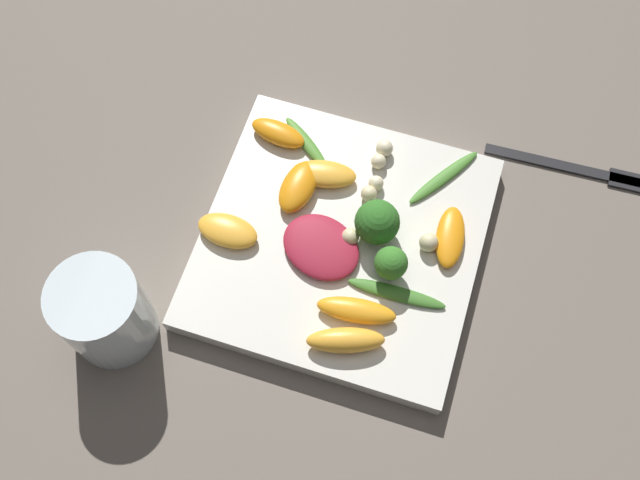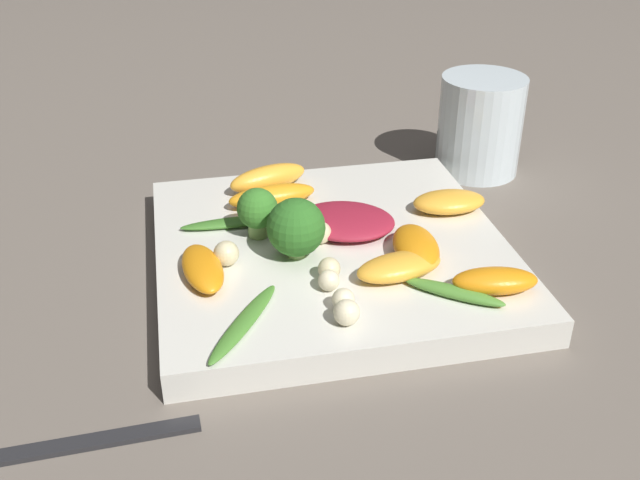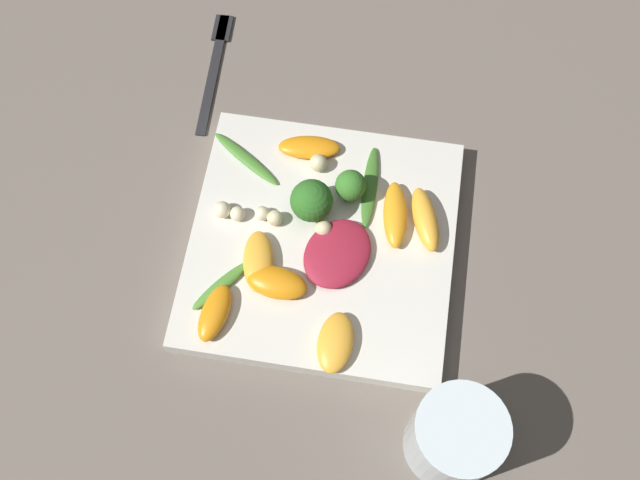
{
  "view_description": "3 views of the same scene",
  "coord_description": "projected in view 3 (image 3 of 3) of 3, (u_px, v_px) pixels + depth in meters",
  "views": [
    {
      "loc": [
        -0.29,
        -0.07,
        0.69
      ],
      "look_at": [
        -0.01,
        0.02,
        0.03
      ],
      "focal_mm": 42.0,
      "sensor_mm": 36.0,
      "label": 1
    },
    {
      "loc": [
        0.49,
        -0.11,
        0.31
      ],
      "look_at": [
        0.02,
        -0.01,
        0.04
      ],
      "focal_mm": 42.0,
      "sensor_mm": 36.0,
      "label": 2
    },
    {
      "loc": [
        -0.05,
        0.3,
        0.72
      ],
      "look_at": [
        0.0,
        0.01,
        0.04
      ],
      "focal_mm": 42.0,
      "sensor_mm": 36.0,
      "label": 3
    }
  ],
  "objects": [
    {
      "name": "ground_plane",
      "position": [
        322.0,
        248.0,
        0.78
      ],
      "size": [
        2.4,
        2.4,
        0.0
      ],
      "primitive_type": "plane",
      "color": "#6B6056"
    },
    {
      "name": "plate",
      "position": [
        322.0,
        244.0,
        0.77
      ],
      "size": [
        0.27,
        0.27,
        0.02
      ],
      "color": "silver",
      "rests_on": "ground_plane"
    },
    {
      "name": "drinking_glass",
      "position": [
        454.0,
        437.0,
        0.66
      ],
      "size": [
        0.08,
        0.08,
        0.09
      ],
      "color": "silver",
      "rests_on": "ground_plane"
    },
    {
      "name": "fork",
      "position": [
        216.0,
        59.0,
        0.87
      ],
      "size": [
        0.02,
        0.17,
        0.01
      ],
      "color": "#262628",
      "rests_on": "ground_plane"
    },
    {
      "name": "radicchio_leaf_0",
      "position": [
        337.0,
        253.0,
        0.74
      ],
      "size": [
        0.09,
        0.1,
        0.01
      ],
      "color": "maroon",
      "rests_on": "plate"
    },
    {
      "name": "orange_segment_0",
      "position": [
        215.0,
        313.0,
        0.72
      ],
      "size": [
        0.03,
        0.06,
        0.02
      ],
      "color": "orange",
      "rests_on": "plate"
    },
    {
      "name": "orange_segment_1",
      "position": [
        395.0,
        215.0,
        0.76
      ],
      "size": [
        0.03,
        0.08,
        0.02
      ],
      "color": "orange",
      "rests_on": "plate"
    },
    {
      "name": "orange_segment_2",
      "position": [
        425.0,
        219.0,
        0.76
      ],
      "size": [
        0.05,
        0.08,
        0.02
      ],
      "color": "#FCAD33",
      "rests_on": "plate"
    },
    {
      "name": "orange_segment_3",
      "position": [
        309.0,
        147.0,
        0.79
      ],
      "size": [
        0.07,
        0.04,
        0.01
      ],
      "color": "orange",
      "rests_on": "plate"
    },
    {
      "name": "orange_segment_4",
      "position": [
        258.0,
        261.0,
        0.74
      ],
      "size": [
        0.04,
        0.07,
        0.02
      ],
      "color": "#FCAD33",
      "rests_on": "plate"
    },
    {
      "name": "orange_segment_5",
      "position": [
        335.0,
        342.0,
        0.71
      ],
      "size": [
        0.04,
        0.06,
        0.02
      ],
      "color": "#FCAD33",
      "rests_on": "plate"
    },
    {
      "name": "orange_segment_6",
      "position": [
        277.0,
        283.0,
        0.73
      ],
      "size": [
        0.06,
        0.04,
        0.02
      ],
      "color": "orange",
      "rests_on": "plate"
    },
    {
      "name": "broccoli_floret_0",
      "position": [
        312.0,
        201.0,
        0.75
      ],
      "size": [
        0.04,
        0.04,
        0.05
      ],
      "color": "#84AD5B",
      "rests_on": "plate"
    },
    {
      "name": "broccoli_floret_1",
      "position": [
        351.0,
        186.0,
        0.76
      ],
      "size": [
        0.03,
        0.03,
        0.04
      ],
      "color": "#84AD5B",
      "rests_on": "plate"
    },
    {
      "name": "arugula_sprig_0",
      "position": [
        370.0,
        187.0,
        0.78
      ],
      "size": [
        0.02,
        0.09,
        0.01
      ],
      "color": "#3D7528",
      "rests_on": "plate"
    },
    {
      "name": "arugula_sprig_1",
      "position": [
        221.0,
        286.0,
        0.73
      ],
      "size": [
        0.05,
        0.06,
        0.01
      ],
      "color": "#518E33",
      "rests_on": "plate"
    },
    {
      "name": "arugula_sprig_2",
      "position": [
        246.0,
        159.0,
        0.79
      ],
      "size": [
        0.08,
        0.06,
        0.01
      ],
      "color": "#47842D",
      "rests_on": "plate"
    },
    {
      "name": "macadamia_nut_0",
      "position": [
        222.0,
        210.0,
        0.76
      ],
      "size": [
        0.02,
        0.02,
        0.02
      ],
      "color": "beige",
      "rests_on": "plate"
    },
    {
      "name": "macadamia_nut_1",
      "position": [
        238.0,
        214.0,
        0.76
      ],
      "size": [
        0.02,
        0.02,
        0.02
      ],
      "color": "beige",
      "rests_on": "plate"
    },
    {
      "name": "macadamia_nut_2",
      "position": [
        328.0,
        229.0,
        0.75
      ],
      "size": [
        0.02,
        0.02,
        0.02
      ],
      "color": "beige",
      "rests_on": "plate"
    },
    {
      "name": "macadamia_nut_3",
      "position": [
        262.0,
        213.0,
        0.76
      ],
      "size": [
        0.02,
        0.02,
        0.02
      ],
      "color": "beige",
      "rests_on": "plate"
    },
    {
      "name": "macadamia_nut_4",
      "position": [
        318.0,
        163.0,
        0.78
      ],
      "size": [
        0.02,
        0.02,
        0.02
      ],
      "color": "beige",
      "rests_on": "plate"
    },
    {
      "name": "macadamia_nut_5",
      "position": [
        275.0,
        218.0,
        0.76
      ],
      "size": [
        0.02,
        0.02,
        0.02
      ],
      "color": "beige",
      "rests_on": "plate"
    }
  ]
}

